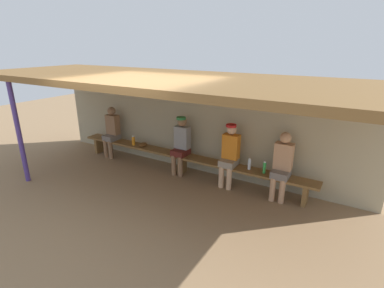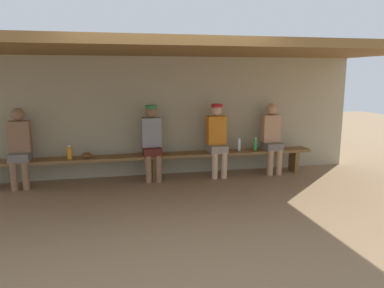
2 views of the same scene
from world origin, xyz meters
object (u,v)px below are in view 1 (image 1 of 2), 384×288
(bench, at_px, (182,158))
(player_near_post, at_px, (181,143))
(player_middle, at_px, (230,152))
(player_rightmost, at_px, (282,164))
(water_bottle_clear, at_px, (264,168))
(water_bottle_blue, at_px, (133,141))
(water_bottle_orange, at_px, (249,164))
(support_post, at_px, (19,133))
(baseball_glove_dark_brown, at_px, (143,145))
(player_in_blue, at_px, (112,130))

(bench, xyz_separation_m, player_near_post, (-0.03, 0.00, 0.36))
(player_middle, distance_m, player_rightmost, 1.09)
(player_near_post, distance_m, water_bottle_clear, 1.97)
(water_bottle_clear, bearing_deg, player_middle, 179.23)
(player_rightmost, bearing_deg, water_bottle_blue, -179.30)
(player_rightmost, relative_size, water_bottle_blue, 5.59)
(water_bottle_blue, distance_m, water_bottle_orange, 3.05)
(support_post, bearing_deg, baseball_glove_dark_brown, 53.10)
(bench, relative_size, player_rightmost, 4.49)
(player_middle, relative_size, water_bottle_clear, 5.50)
(water_bottle_orange, bearing_deg, bench, -179.46)
(water_bottle_orange, bearing_deg, support_post, -154.07)
(support_post, bearing_deg, water_bottle_clear, 24.15)
(player_near_post, relative_size, water_bottle_blue, 5.63)
(support_post, relative_size, player_in_blue, 1.65)
(water_bottle_blue, bearing_deg, support_post, -122.26)
(bench, distance_m, player_near_post, 0.36)
(player_rightmost, distance_m, player_near_post, 2.29)
(bench, xyz_separation_m, water_bottle_orange, (1.62, 0.02, 0.18))
(support_post, relative_size, player_near_post, 1.64)
(player_in_blue, height_order, player_near_post, player_near_post)
(support_post, xyz_separation_m, player_in_blue, (0.51, 2.10, -0.37))
(player_rightmost, distance_m, water_bottle_orange, 0.67)
(player_rightmost, bearing_deg, baseball_glove_dark_brown, -179.98)
(water_bottle_orange, bearing_deg, water_bottle_clear, -3.90)
(bench, xyz_separation_m, player_middle, (1.18, 0.00, 0.36))
(support_post, bearing_deg, player_middle, 28.26)
(player_in_blue, xyz_separation_m, player_rightmost, (4.48, 0.00, 0.00))
(player_middle, bearing_deg, baseball_glove_dark_brown, -179.96)
(bench, bearing_deg, water_bottle_blue, -178.32)
(support_post, bearing_deg, player_near_post, 37.85)
(support_post, height_order, player_rightmost, support_post)
(player_middle, xyz_separation_m, player_rightmost, (1.08, -0.00, -0.02))
(player_middle, bearing_deg, water_bottle_blue, -179.00)
(player_middle, distance_m, water_bottle_orange, 0.47)
(support_post, bearing_deg, water_bottle_blue, 57.74)
(bench, height_order, water_bottle_orange, water_bottle_orange)
(bench, bearing_deg, player_near_post, 172.57)
(player_near_post, height_order, water_bottle_orange, player_near_post)
(water_bottle_clear, bearing_deg, baseball_glove_dark_brown, 179.85)
(player_middle, relative_size, baseball_glove_dark_brown, 5.60)
(player_rightmost, relative_size, water_bottle_clear, 5.46)
(bench, height_order, player_in_blue, player_in_blue)
(support_post, relative_size, baseball_glove_dark_brown, 9.17)
(player_in_blue, bearing_deg, player_middle, 0.01)
(player_in_blue, bearing_deg, baseball_glove_dark_brown, -0.07)
(water_bottle_blue, xyz_separation_m, water_bottle_clear, (3.37, 0.04, 0.00))
(bench, xyz_separation_m, water_bottle_clear, (1.93, -0.01, 0.19))
(support_post, relative_size, water_bottle_orange, 9.39)
(bench, height_order, player_middle, player_middle)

